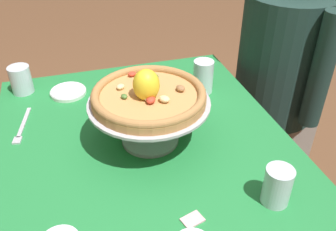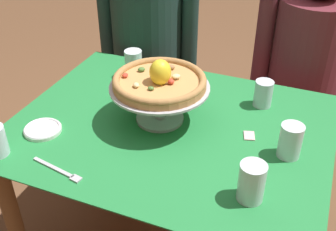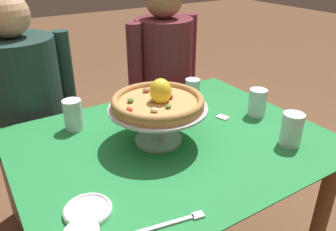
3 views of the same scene
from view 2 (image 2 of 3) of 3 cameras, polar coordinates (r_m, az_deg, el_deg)
dining_table at (r=1.54m, az=0.26°, el=-4.82°), size 1.11×0.87×0.72m
pizza_stand at (r=1.45m, az=-1.15°, el=2.59°), size 0.35×0.35×0.14m
pizza at (r=1.42m, az=-1.17°, el=4.81°), size 0.32×0.32×0.10m
water_glass_side_right at (r=1.37m, az=16.35°, el=-3.62°), size 0.07×0.07×0.11m
water_glass_back_left at (r=1.76m, az=-4.73°, el=6.79°), size 0.07×0.07×0.12m
water_glass_back_right at (r=1.60m, az=12.88°, el=2.72°), size 0.07×0.07×0.10m
water_glass_front_right at (r=1.19m, az=11.32°, el=-9.24°), size 0.08×0.08×0.12m
side_plate at (r=1.50m, az=-16.78°, el=-1.81°), size 0.13×0.13×0.02m
dinner_fork at (r=1.32m, az=-14.64°, el=-7.30°), size 0.19×0.05×0.01m
sugar_packet at (r=1.45m, az=11.05°, el=-2.74°), size 0.05×0.06×0.00m
diner_left at (r=2.20m, az=-2.71°, el=7.41°), size 0.51×0.40×1.20m
diner_right at (r=2.07m, az=17.77°, el=3.60°), size 0.48×0.37×1.21m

